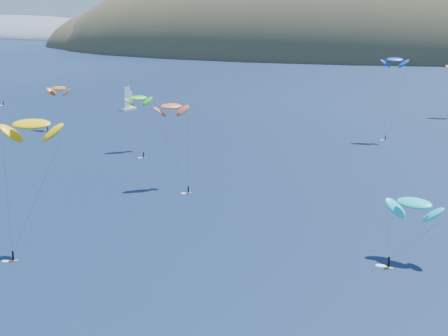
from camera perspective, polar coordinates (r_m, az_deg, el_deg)
island at (r=611.82m, az=14.03°, el=9.38°), size 730.00×300.00×210.00m
headland at (r=929.24m, az=-18.13°, el=11.30°), size 460.00×250.00×60.00m
sailboat at (r=265.25m, az=-8.70°, el=5.47°), size 9.45×8.62×11.27m
kitesurfer_1 at (r=227.42m, az=-14.89°, el=7.06°), size 9.10×7.47×17.03m
kitesurfer_2 at (r=114.85m, az=-17.20°, el=3.84°), size 11.30×11.69×25.89m
kitesurfer_3 at (r=190.24m, az=-7.84°, el=6.37°), size 9.79×14.26×18.15m
kitesurfer_4 at (r=209.14m, az=15.35°, el=9.53°), size 8.71×4.85×28.32m
kitesurfer_5 at (r=112.96m, az=17.01°, el=-3.10°), size 10.54×9.99×12.74m
kitesurfer_9 at (r=150.75m, az=-4.84°, el=5.64°), size 10.88×10.50×21.86m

